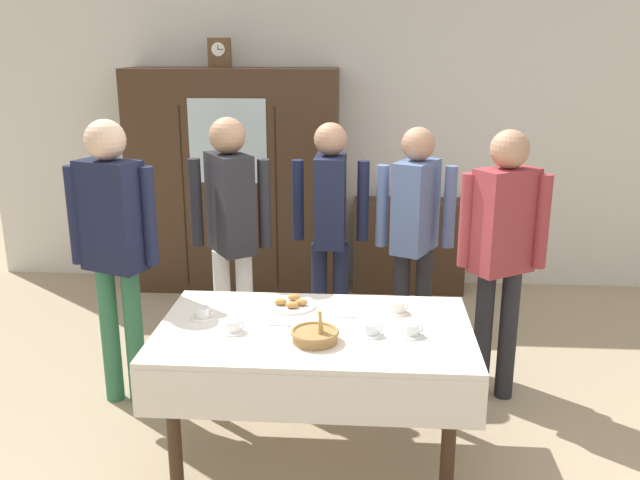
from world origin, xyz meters
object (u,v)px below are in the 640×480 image
object	(u,v)px
pastry_plate	(291,304)
person_near_right_end	(503,240)
book_stack	(410,198)
tea_cup_back_edge	(371,330)
spoon_mid_right	(284,325)
tea_cup_near_right	(234,327)
tea_cup_far_left	(203,313)
tea_cup_center	(398,308)
person_behind_table_right	(330,218)
mantel_clock	(220,53)
person_by_cabinet	(415,224)
bookshelf_low	(408,246)
bread_basket	(315,335)
tea_cup_mid_right	(412,331)
spoon_center	(349,317)
dining_table	(314,348)
person_behind_table_left	(231,221)
person_beside_shelf	(113,235)
wall_cabinet	(235,182)

from	to	relation	value
pastry_plate	person_near_right_end	bearing A→B (deg)	18.76
book_stack	tea_cup_back_edge	xyz separation A→B (m)	(-0.34, -2.68, -0.08)
spoon_mid_right	book_stack	bearing A→B (deg)	73.08
tea_cup_near_right	tea_cup_far_left	distance (m)	0.26
tea_cup_back_edge	spoon_mid_right	bearing A→B (deg)	169.77
tea_cup_center	person_behind_table_right	size ratio (longest dim) A/B	0.08
mantel_clock	person_by_cabinet	size ratio (longest dim) A/B	0.15
bookshelf_low	bread_basket	bearing A→B (deg)	-102.48
tea_cup_mid_right	spoon_center	bearing A→B (deg)	146.91
dining_table	book_stack	bearing A→B (deg)	76.54
bookshelf_low	person_near_right_end	bearing A→B (deg)	-77.42
tea_cup_back_edge	person_behind_table_right	xyz separation A→B (m)	(-0.28, 1.32, 0.24)
tea_cup_near_right	tea_cup_center	size ratio (longest dim) A/B	1.00
tea_cup_near_right	person_behind_table_left	size ratio (longest dim) A/B	0.08
tea_cup_back_edge	person_beside_shelf	xyz separation A→B (m)	(-1.50, 0.56, 0.30)
tea_cup_far_left	pastry_plate	xyz separation A→B (m)	(0.45, 0.21, -0.01)
tea_cup_back_edge	person_behind_table_left	xyz separation A→B (m)	(-0.90, 1.02, 0.28)
tea_cup_near_right	person_near_right_end	world-z (taller)	person_near_right_end
spoon_mid_right	wall_cabinet	bearing A→B (deg)	106.17
mantel_clock	person_by_cabinet	xyz separation A→B (m)	(1.56, -1.40, -1.07)
wall_cabinet	book_stack	size ratio (longest dim) A/B	9.53
spoon_center	person_by_cabinet	size ratio (longest dim) A/B	0.07
tea_cup_back_edge	tea_cup_mid_right	xyz separation A→B (m)	(0.20, 0.01, 0.00)
bread_basket	spoon_mid_right	bearing A→B (deg)	134.41
tea_cup_mid_right	person_behind_table_right	world-z (taller)	person_behind_table_right
dining_table	bread_basket	xyz separation A→B (m)	(0.02, -0.14, 0.14)
tea_cup_mid_right	bread_basket	size ratio (longest dim) A/B	0.54
tea_cup_back_edge	tea_cup_center	distance (m)	0.33
mantel_clock	person_behind_table_right	bearing A→B (deg)	-52.74
mantel_clock	bookshelf_low	size ratio (longest dim) A/B	0.25
tea_cup_mid_right	person_behind_table_left	size ratio (longest dim) A/B	0.08
tea_cup_near_right	tea_cup_mid_right	world-z (taller)	same
pastry_plate	wall_cabinet	bearing A→B (deg)	108.22
tea_cup_mid_right	bread_basket	distance (m)	0.49
wall_cabinet	tea_cup_back_edge	size ratio (longest dim) A/B	14.87
bookshelf_low	person_behind_table_right	world-z (taller)	person_behind_table_right
tea_cup_far_left	person_near_right_end	size ratio (longest dim) A/B	0.08
tea_cup_back_edge	pastry_plate	xyz separation A→B (m)	(-0.44, 0.36, -0.01)
pastry_plate	person_behind_table_left	bearing A→B (deg)	124.93
bread_basket	dining_table	bearing A→B (deg)	96.31
dining_table	spoon_center	xyz separation A→B (m)	(0.17, 0.17, 0.11)
person_beside_shelf	mantel_clock	bearing A→B (deg)	83.80
mantel_clock	spoon_mid_right	bearing A→B (deg)	-72.06
tea_cup_mid_right	tea_cup_near_right	bearing A→B (deg)	-178.70
bookshelf_low	person_behind_table_left	size ratio (longest dim) A/B	0.57
tea_cup_back_edge	spoon_mid_right	world-z (taller)	tea_cup_back_edge
mantel_clock	spoon_center	world-z (taller)	mantel_clock
tea_cup_near_right	person_beside_shelf	bearing A→B (deg)	144.42
book_stack	tea_cup_far_left	distance (m)	2.82
book_stack	person_behind_table_left	xyz separation A→B (m)	(-1.24, -1.67, 0.21)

